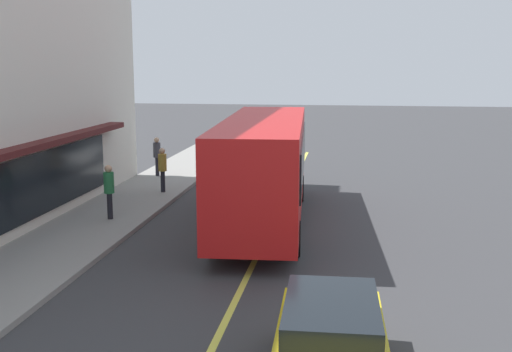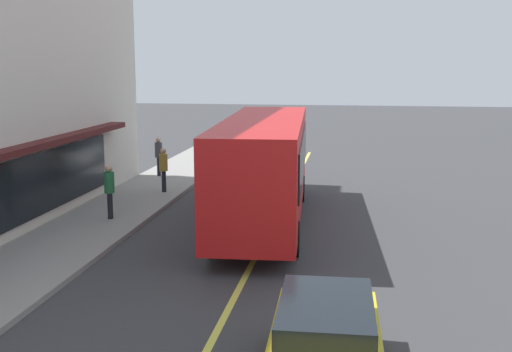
{
  "view_description": "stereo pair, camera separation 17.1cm",
  "coord_description": "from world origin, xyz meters",
  "px_view_note": "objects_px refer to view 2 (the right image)",
  "views": [
    {
      "loc": [
        -19.1,
        -2.44,
        5.31
      ],
      "look_at": [
        1.05,
        0.57,
        1.6
      ],
      "focal_mm": 43.94,
      "sensor_mm": 36.0,
      "label": 1
    },
    {
      "loc": [
        -19.07,
        -2.61,
        5.31
      ],
      "look_at": [
        1.05,
        0.57,
        1.6
      ],
      "focal_mm": 43.94,
      "sensor_mm": 36.0,
      "label": 2
    }
  ],
  "objects_px": {
    "pedestrian_at_corner": "(109,186)",
    "bus": "(264,165)",
    "pedestrian_near_storefront": "(159,153)",
    "car_yellow": "(325,350)",
    "car_white": "(240,158)",
    "pedestrian_by_curb": "(163,165)"
  },
  "relations": [
    {
      "from": "pedestrian_at_corner",
      "to": "car_yellow",
      "type": "bearing_deg",
      "value": -142.31
    },
    {
      "from": "car_white",
      "to": "pedestrian_near_storefront",
      "type": "distance_m",
      "value": 4.02
    },
    {
      "from": "pedestrian_by_curb",
      "to": "pedestrian_at_corner",
      "type": "bearing_deg",
      "value": 174.2
    },
    {
      "from": "pedestrian_near_storefront",
      "to": "pedestrian_at_corner",
      "type": "xyz_separation_m",
      "value": [
        -8.01,
        -0.86,
        0.03
      ]
    },
    {
      "from": "pedestrian_near_storefront",
      "to": "pedestrian_by_curb",
      "type": "bearing_deg",
      "value": -159.33
    },
    {
      "from": "car_yellow",
      "to": "pedestrian_at_corner",
      "type": "height_order",
      "value": "pedestrian_at_corner"
    },
    {
      "from": "car_yellow",
      "to": "car_white",
      "type": "distance_m",
      "value": 20.63
    },
    {
      "from": "car_white",
      "to": "pedestrian_by_curb",
      "type": "height_order",
      "value": "pedestrian_by_curb"
    },
    {
      "from": "bus",
      "to": "pedestrian_at_corner",
      "type": "height_order",
      "value": "bus"
    },
    {
      "from": "pedestrian_near_storefront",
      "to": "bus",
      "type": "bearing_deg",
      "value": -140.54
    },
    {
      "from": "car_yellow",
      "to": "car_white",
      "type": "relative_size",
      "value": 0.99
    },
    {
      "from": "car_yellow",
      "to": "pedestrian_near_storefront",
      "type": "xyz_separation_m",
      "value": [
        17.89,
        8.49,
        0.48
      ]
    },
    {
      "from": "car_yellow",
      "to": "pedestrian_at_corner",
      "type": "relative_size",
      "value": 2.38
    },
    {
      "from": "bus",
      "to": "pedestrian_near_storefront",
      "type": "relative_size",
      "value": 6.31
    },
    {
      "from": "bus",
      "to": "car_yellow",
      "type": "xyz_separation_m",
      "value": [
        -10.67,
        -2.55,
        -1.24
      ]
    },
    {
      "from": "bus",
      "to": "pedestrian_near_storefront",
      "type": "height_order",
      "value": "bus"
    },
    {
      "from": "pedestrian_near_storefront",
      "to": "car_yellow",
      "type": "bearing_deg",
      "value": -154.62
    },
    {
      "from": "pedestrian_at_corner",
      "to": "bus",
      "type": "bearing_deg",
      "value": -81.09
    },
    {
      "from": "car_yellow",
      "to": "pedestrian_near_storefront",
      "type": "distance_m",
      "value": 19.8
    },
    {
      "from": "bus",
      "to": "pedestrian_at_corner",
      "type": "xyz_separation_m",
      "value": [
        -0.8,
        5.08,
        -0.73
      ]
    },
    {
      "from": "bus",
      "to": "car_yellow",
      "type": "distance_m",
      "value": 11.04
    },
    {
      "from": "car_yellow",
      "to": "pedestrian_near_storefront",
      "type": "relative_size",
      "value": 2.44
    }
  ]
}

